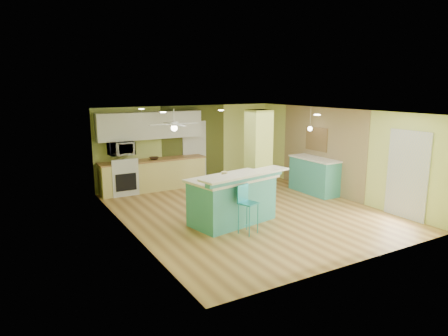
{
  "coord_description": "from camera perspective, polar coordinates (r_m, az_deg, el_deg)",
  "views": [
    {
      "loc": [
        -5.34,
        -8.08,
        3.1
      ],
      "look_at": [
        -0.46,
        0.4,
        1.09
      ],
      "focal_mm": 32.0,
      "sensor_mm": 36.0,
      "label": 1
    }
  ],
  "objects": [
    {
      "name": "kitchen_run",
      "position": [
        12.27,
        -10.0,
        -0.93
      ],
      "size": [
        3.25,
        0.63,
        0.94
      ],
      "color": "#E7D679",
      "rests_on": "floor"
    },
    {
      "name": "floor",
      "position": [
        10.17,
        3.37,
        -6.18
      ],
      "size": [
        6.0,
        7.0,
        0.01
      ],
      "primitive_type": "cube",
      "color": "olive",
      "rests_on": "ground"
    },
    {
      "name": "microwave",
      "position": [
        11.82,
        -14.48,
        2.74
      ],
      "size": [
        0.7,
        0.48,
        0.39
      ],
      "primitive_type": "imported",
      "color": "white",
      "rests_on": "wall_back"
    },
    {
      "name": "fruit_bowl",
      "position": [
        12.13,
        -9.98,
        1.36
      ],
      "size": [
        0.36,
        0.36,
        0.07
      ],
      "primitive_type": "imported",
      "rotation": [
        0.0,
        0.0,
        -0.3
      ],
      "color": "#362416",
      "rests_on": "kitchen_run"
    },
    {
      "name": "olive_accent",
      "position": [
        12.96,
        -4.32,
        3.38
      ],
      "size": [
        2.2,
        0.02,
        2.5
      ],
      "primitive_type": "cube",
      "color": "#4C5220",
      "rests_on": "floor"
    },
    {
      "name": "interior_door",
      "position": [
        12.97,
        -4.25,
        2.27
      ],
      "size": [
        0.82,
        0.05,
        2.0
      ],
      "primitive_type": "cube",
      "color": "silver",
      "rests_on": "floor"
    },
    {
      "name": "canister",
      "position": [
        8.81,
        0.06,
        -1.09
      ],
      "size": [
        0.14,
        0.14,
        0.18
      ],
      "primitive_type": "cylinder",
      "color": "gold",
      "rests_on": "peninsula"
    },
    {
      "name": "stove",
      "position": [
        11.98,
        -14.25,
        -1.48
      ],
      "size": [
        0.76,
        0.66,
        1.08
      ],
      "color": "silver",
      "rests_on": "floor"
    },
    {
      "name": "wood_panel",
      "position": [
        12.17,
        13.72,
        2.54
      ],
      "size": [
        0.02,
        3.4,
        2.5
      ],
      "primitive_type": "cube",
      "color": "olive",
      "rests_on": "floor"
    },
    {
      "name": "bar_stool",
      "position": [
        8.51,
        3.14,
        -4.75
      ],
      "size": [
        0.44,
        0.44,
        1.05
      ],
      "rotation": [
        0.0,
        0.0,
        0.33
      ],
      "color": "teal",
      "rests_on": "floor"
    },
    {
      "name": "pendant_lamp",
      "position": [
        11.97,
        12.19,
        5.53
      ],
      "size": [
        0.14,
        0.14,
        0.69
      ],
      "color": "white",
      "rests_on": "ceiling"
    },
    {
      "name": "wall_back",
      "position": [
        12.89,
        -5.15,
        3.32
      ],
      "size": [
        6.0,
        0.01,
        2.5
      ],
      "primitive_type": "cube",
      "color": "#CFDE76",
      "rests_on": "floor"
    },
    {
      "name": "wall_right",
      "position": [
        11.76,
        15.79,
        2.13
      ],
      "size": [
        0.01,
        7.0,
        2.5
      ],
      "primitive_type": "cube",
      "color": "#CFDE76",
      "rests_on": "floor"
    },
    {
      "name": "side_counter",
      "position": [
        12.05,
        12.81,
        -1.01
      ],
      "size": [
        0.69,
        1.62,
        1.04
      ],
      "color": "teal",
      "rests_on": "floor"
    },
    {
      "name": "wall_decor",
      "position": [
        12.26,
        13.07,
        4.06
      ],
      "size": [
        0.03,
        0.9,
        0.7
      ],
      "primitive_type": "cube",
      "color": "brown",
      "rests_on": "wood_panel"
    },
    {
      "name": "ceiling",
      "position": [
        9.7,
        3.55,
        8.08
      ],
      "size": [
        6.0,
        7.0,
        0.01
      ],
      "primitive_type": "cube",
      "color": "white",
      "rests_on": "wall_back"
    },
    {
      "name": "column",
      "position": [
        10.63,
        4.91,
        1.55
      ],
      "size": [
        0.55,
        0.55,
        2.5
      ],
      "primitive_type": "cube",
      "color": "#BECB5E",
      "rests_on": "floor"
    },
    {
      "name": "french_door",
      "position": [
        10.33,
        24.71,
        -0.91
      ],
      "size": [
        0.04,
        1.08,
        2.1
      ],
      "primitive_type": "cube",
      "color": "silver",
      "rests_on": "floor"
    },
    {
      "name": "ceiling_fan",
      "position": [
        10.98,
        -7.14,
        6.19
      ],
      "size": [
        1.41,
        1.41,
        0.61
      ],
      "color": "silver",
      "rests_on": "ceiling"
    },
    {
      "name": "wall_front",
      "position": [
        7.27,
        18.86,
        -3.76
      ],
      "size": [
        6.0,
        0.01,
        2.5
      ],
      "primitive_type": "cube",
      "color": "#CFDE76",
      "rests_on": "floor"
    },
    {
      "name": "wall_left",
      "position": [
        8.61,
        -13.49,
        -1.12
      ],
      "size": [
        0.01,
        7.0,
        2.5
      ],
      "primitive_type": "cube",
      "color": "#CFDE76",
      "rests_on": "floor"
    },
    {
      "name": "peninsula",
      "position": [
        9.18,
        1.27,
        -4.38
      ],
      "size": [
        2.37,
        1.61,
        1.24
      ],
      "rotation": [
        0.0,
        0.0,
        0.19
      ],
      "color": "teal",
      "rests_on": "floor"
    },
    {
      "name": "upper_cabinets",
      "position": [
        12.15,
        -10.44,
        6.0
      ],
      "size": [
        3.2,
        0.34,
        0.8
      ],
      "primitive_type": "cube",
      "color": "silver",
      "rests_on": "wall_back"
    }
  ]
}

